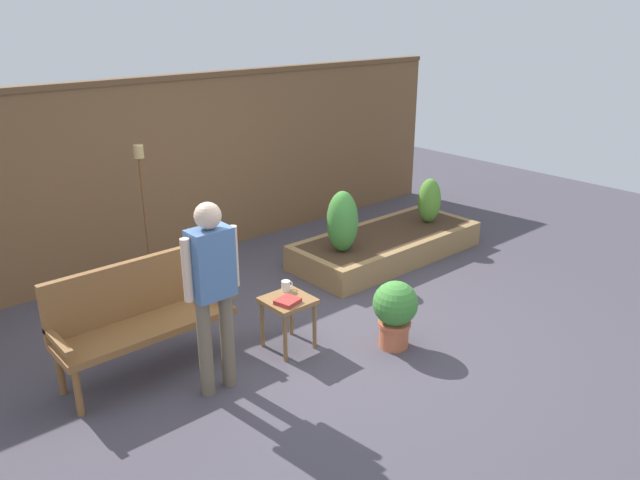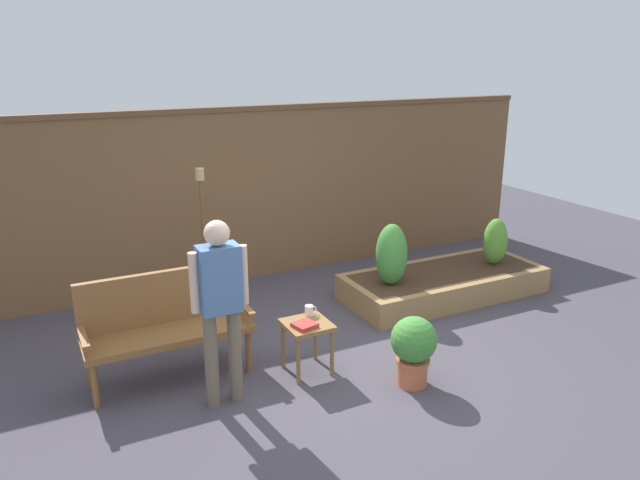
{
  "view_description": "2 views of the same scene",
  "coord_description": "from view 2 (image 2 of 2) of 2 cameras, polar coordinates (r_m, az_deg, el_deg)",
  "views": [
    {
      "loc": [
        -3.31,
        -3.76,
        2.86
      ],
      "look_at": [
        0.27,
        0.34,
        0.8
      ],
      "focal_mm": 34.61,
      "sensor_mm": 36.0,
      "label": 1
    },
    {
      "loc": [
        -2.45,
        -4.35,
        2.78
      ],
      "look_at": [
        0.2,
        0.87,
        0.95
      ],
      "focal_mm": 33.97,
      "sensor_mm": 36.0,
      "label": 2
    }
  ],
  "objects": [
    {
      "name": "potted_boxwood",
      "position": [
        5.32,
        8.8,
        -9.88
      ],
      "size": [
        0.4,
        0.4,
        0.63
      ],
      "color": "#C66642",
      "rests_on": "ground_plane"
    },
    {
      "name": "fence_back",
      "position": [
        7.55,
        -7.32,
        4.31
      ],
      "size": [
        8.4,
        0.14,
        2.16
      ],
      "color": "brown",
      "rests_on": "ground_plane"
    },
    {
      "name": "cup_on_table",
      "position": [
        5.53,
        -1.0,
        -6.65
      ],
      "size": [
        0.12,
        0.08,
        0.09
      ],
      "color": "white",
      "rests_on": "side_table"
    },
    {
      "name": "shrub_far_corner",
      "position": [
        7.6,
        16.18,
        -0.14
      ],
      "size": [
        0.29,
        0.29,
        0.57
      ],
      "color": "brown",
      "rests_on": "raised_planter_bed"
    },
    {
      "name": "tiki_torch",
      "position": [
        6.76,
        -11.07,
        2.6
      ],
      "size": [
        0.1,
        0.1,
        1.58
      ],
      "color": "brown",
      "rests_on": "ground_plane"
    },
    {
      "name": "book_on_table",
      "position": [
        5.32,
        -1.43,
        -8.04
      ],
      "size": [
        0.22,
        0.21,
        0.04
      ],
      "primitive_type": "cube",
      "rotation": [
        0.0,
        0.0,
        0.24
      ],
      "color": "#B2332D",
      "rests_on": "side_table"
    },
    {
      "name": "garden_bench",
      "position": [
        5.51,
        -14.36,
        -7.14
      ],
      "size": [
        1.44,
        0.48,
        0.94
      ],
      "color": "brown",
      "rests_on": "ground_plane"
    },
    {
      "name": "raised_planter_bed",
      "position": [
        7.33,
        11.57,
        -4.02
      ],
      "size": [
        2.4,
        1.0,
        0.3
      ],
      "color": "#997547",
      "rests_on": "ground_plane"
    },
    {
      "name": "ground_plane",
      "position": [
        5.71,
        2.22,
        -11.79
      ],
      "size": [
        14.0,
        14.0,
        0.0
      ],
      "primitive_type": "plane",
      "color": "#47424C"
    },
    {
      "name": "shrub_near_bench",
      "position": [
        6.68,
        6.75,
        -1.37
      ],
      "size": [
        0.35,
        0.35,
        0.69
      ],
      "color": "brown",
      "rests_on": "raised_planter_bed"
    },
    {
      "name": "side_table",
      "position": [
        5.44,
        -1.23,
        -8.61
      ],
      "size": [
        0.4,
        0.4,
        0.48
      ],
      "color": "olive",
      "rests_on": "ground_plane"
    },
    {
      "name": "person_by_bench",
      "position": [
        4.83,
        -9.39,
        -5.36
      ],
      "size": [
        0.47,
        0.2,
        1.56
      ],
      "color": "#70604C",
      "rests_on": "ground_plane"
    }
  ]
}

